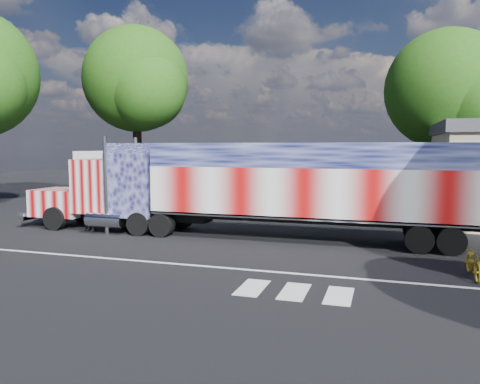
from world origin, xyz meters
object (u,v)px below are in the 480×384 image
(bicycle, at_px, (474,262))
(tree_nw_a, at_px, (137,80))
(coach_bus, at_px, (173,180))
(tree_ne_a, at_px, (448,90))
(semi_truck, at_px, (250,186))
(woman, at_px, (90,211))

(bicycle, xyz_separation_m, tree_nw_a, (-21.72, 18.32, 8.74))
(coach_bus, xyz_separation_m, tree_ne_a, (16.42, 7.53, 5.78))
(semi_truck, relative_size, woman, 11.19)
(coach_bus, height_order, woman, coach_bus)
(semi_truck, bearing_deg, tree_ne_a, 57.29)
(semi_truck, height_order, tree_ne_a, tree_ne_a)
(semi_truck, relative_size, tree_nw_a, 1.53)
(semi_truck, xyz_separation_m, woman, (-7.61, -0.81, -1.34))
(woman, bearing_deg, tree_ne_a, 53.58)
(woman, distance_m, tree_ne_a, 23.87)
(bicycle, bearing_deg, tree_ne_a, 84.05)
(semi_truck, distance_m, bicycle, 9.37)
(tree_ne_a, bearing_deg, coach_bus, -155.36)
(semi_truck, xyz_separation_m, coach_bus, (-7.06, 7.04, -0.37))
(woman, height_order, bicycle, woman)
(tree_ne_a, bearing_deg, woman, -137.81)
(woman, bearing_deg, semi_truck, 17.44)
(semi_truck, relative_size, coach_bus, 1.64)
(bicycle, distance_m, tree_ne_a, 20.04)
(woman, distance_m, tree_nw_a, 18.15)
(tree_nw_a, bearing_deg, woman, -68.62)
(semi_truck, height_order, bicycle, semi_truck)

